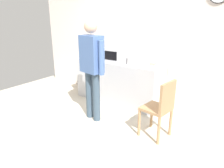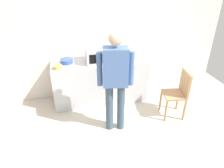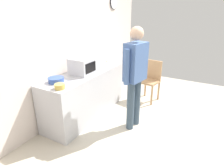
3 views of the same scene
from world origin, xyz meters
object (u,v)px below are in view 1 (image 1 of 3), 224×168
object	(u,v)px
toaster	(135,60)
microwave	(118,55)
cereal_bowl	(98,56)
fork_utensil	(139,67)
wooden_chair	(160,107)
salad_bowl	(85,57)
person_standing	(92,64)
sandwich_plate	(153,65)
spoon_utensil	(103,56)

from	to	relation	value
toaster	microwave	bearing A→B (deg)	173.09
cereal_bowl	fork_utensil	xyz separation A→B (m)	(1.26, -0.31, -0.04)
wooden_chair	microwave	bearing A→B (deg)	147.16
salad_bowl	person_standing	distance (m)	1.24
sandwich_plate	fork_utensil	bearing A→B (deg)	-122.76
cereal_bowl	microwave	bearing A→B (deg)	-9.02
sandwich_plate	toaster	distance (m)	0.38
toaster	spoon_utensil	xyz separation A→B (m)	(-1.04, 0.34, -0.10)
sandwich_plate	cereal_bowl	size ratio (longest dim) A/B	1.00
salad_bowl	cereal_bowl	size ratio (longest dim) A/B	0.63
sandwich_plate	person_standing	bearing A→B (deg)	-123.76
salad_bowl	fork_utensil	xyz separation A→B (m)	(1.43, -0.06, -0.03)
salad_bowl	spoon_utensil	xyz separation A→B (m)	(0.20, 0.43, -0.03)
microwave	fork_utensil	world-z (taller)	microwave
toaster	fork_utensil	world-z (taller)	toaster
cereal_bowl	person_standing	xyz separation A→B (m)	(0.73, -1.08, 0.10)
fork_utensil	spoon_utensil	world-z (taller)	same
cereal_bowl	person_standing	distance (m)	1.31
microwave	toaster	distance (m)	0.44
toaster	person_standing	size ratio (longest dim) A/B	0.12
microwave	fork_utensil	bearing A→B (deg)	-18.47
microwave	spoon_utensil	world-z (taller)	microwave
salad_bowl	fork_utensil	bearing A→B (deg)	-2.40
fork_utensil	cereal_bowl	bearing A→B (deg)	166.18
microwave	spoon_utensil	distance (m)	0.69
cereal_bowl	fork_utensil	bearing A→B (deg)	-13.82
microwave	wooden_chair	size ratio (longest dim) A/B	0.53
wooden_chair	person_standing	bearing A→B (deg)	-175.13
toaster	person_standing	bearing A→B (deg)	-109.50
salad_bowl	person_standing	world-z (taller)	person_standing
salad_bowl	spoon_utensil	distance (m)	0.48
fork_utensil	wooden_chair	size ratio (longest dim) A/B	0.18
cereal_bowl	wooden_chair	world-z (taller)	cereal_bowl
sandwich_plate	person_standing	distance (m)	1.24
microwave	person_standing	world-z (taller)	person_standing
spoon_utensil	salad_bowl	bearing A→B (deg)	-114.61
spoon_utensil	person_standing	world-z (taller)	person_standing
toaster	person_standing	world-z (taller)	person_standing
cereal_bowl	wooden_chair	distance (m)	2.25
sandwich_plate	spoon_utensil	distance (m)	1.42
sandwich_plate	person_standing	xyz separation A→B (m)	(-0.69, -1.03, 0.12)
cereal_bowl	person_standing	size ratio (longest dim) A/B	0.14
sandwich_plate	cereal_bowl	bearing A→B (deg)	177.89
salad_bowl	person_standing	xyz separation A→B (m)	(0.91, -0.83, 0.11)
fork_utensil	person_standing	distance (m)	0.94
spoon_utensil	person_standing	size ratio (longest dim) A/B	0.10
spoon_utensil	wooden_chair	distance (m)	2.31
fork_utensil	spoon_utensil	bearing A→B (deg)	158.24
microwave	spoon_utensil	xyz separation A→B (m)	(-0.61, 0.28, -0.15)
sandwich_plate	fork_utensil	distance (m)	0.31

